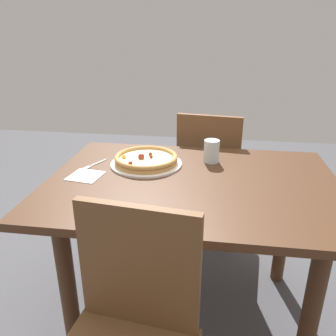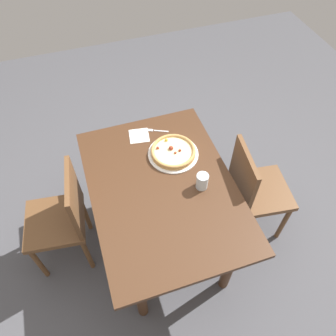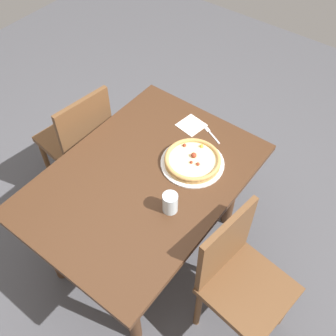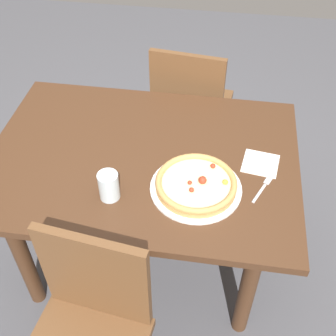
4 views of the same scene
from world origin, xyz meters
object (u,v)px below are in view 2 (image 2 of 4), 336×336
plate (173,154)px  pizza (173,151)px  chair_far (63,217)px  napkin (139,136)px  dining_table (163,196)px  chair_near (254,189)px  fork (155,131)px  drinking_glass (202,181)px

plate → pizza: 0.03m
chair_far → napkin: chair_far is taller
plate → pizza: bearing=24.5°
chair_far → plate: size_ratio=2.56×
chair_far → plate: (0.11, -0.83, 0.24)m
dining_table → chair_near: 0.69m
chair_far → napkin: bearing=-54.7°
plate → napkin: bearing=36.2°
plate → fork: 0.26m
chair_far → napkin: 0.77m
chair_far → drinking_glass: (-0.21, -0.91, 0.29)m
dining_table → drinking_glass: drinking_glass is taller
pizza → fork: size_ratio=1.97×
chair_near → chair_far: same height
chair_near → chair_far: size_ratio=1.00×
dining_table → chair_near: (-0.07, -0.67, -0.12)m
dining_table → chair_far: chair_far is taller
chair_near → plate: size_ratio=2.56×
plate → drinking_glass: (-0.31, -0.08, 0.05)m
chair_far → fork: size_ratio=5.71×
fork → drinking_glass: (-0.57, -0.14, 0.05)m
napkin → chair_far: bearing=118.3°
napkin → dining_table: bearing=-177.1°
chair_near → chair_far: (0.20, 1.34, 0.00)m
drinking_glass → chair_near: bearing=-89.0°
dining_table → fork: (0.49, -0.10, 0.11)m
dining_table → pizza: size_ratio=4.14×
chair_far → pizza: chair_far is taller
dining_table → chair_near: size_ratio=1.43×
drinking_glass → napkin: drinking_glass is taller
chair_far → plate: bearing=-75.7°
chair_near → chair_far: bearing=-91.0°
pizza → drinking_glass: (-0.31, -0.08, 0.03)m
dining_table → chair_far: (0.13, 0.67, -0.12)m
chair_far → fork: 0.89m
chair_near → plate: bearing=-113.1°
chair_far → drinking_glass: bearing=-95.9°
drinking_glass → pizza: bearing=15.1°
chair_near → plate: chair_near is taller
dining_table → plate: 0.31m
dining_table → pizza: (0.24, -0.15, 0.14)m
chair_far → plate: 0.87m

